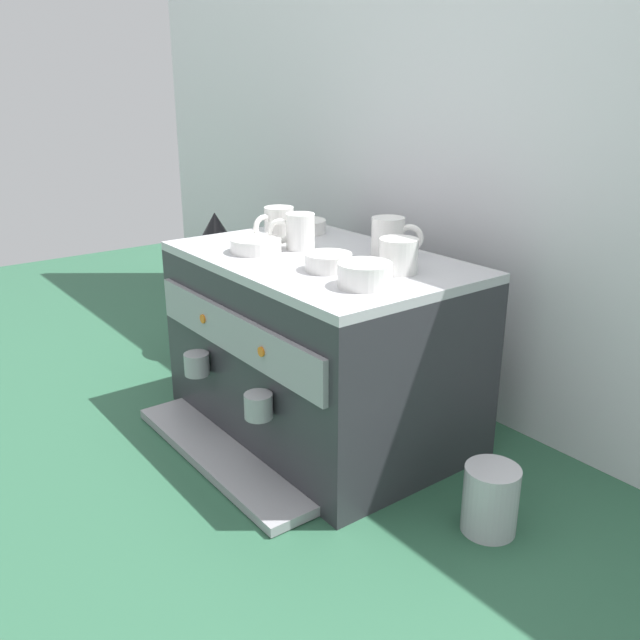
{
  "coord_description": "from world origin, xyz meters",
  "views": [
    {
      "loc": [
        1.15,
        -0.86,
        0.77
      ],
      "look_at": [
        0.0,
        0.0,
        0.26
      ],
      "focal_mm": 38.13,
      "sensor_mm": 36.0,
      "label": 1
    }
  ],
  "objects_px": {
    "ceramic_bowl_1": "(328,262)",
    "ceramic_bowl_3": "(300,226)",
    "ceramic_cup_2": "(278,225)",
    "espresso_machine": "(318,345)",
    "coffee_grinder": "(218,286)",
    "ceramic_bowl_2": "(256,246)",
    "milk_pitcher": "(490,499)",
    "ceramic_cup_1": "(399,255)",
    "ceramic_bowl_0": "(365,275)",
    "ceramic_cup_0": "(298,231)",
    "ceramic_cup_3": "(390,236)"
  },
  "relations": [
    {
      "from": "ceramic_bowl_0",
      "to": "ceramic_bowl_1",
      "type": "distance_m",
      "value": 0.13
    },
    {
      "from": "ceramic_cup_1",
      "to": "milk_pitcher",
      "type": "xyz_separation_m",
      "value": [
        0.3,
        -0.04,
        -0.38
      ]
    },
    {
      "from": "ceramic_cup_0",
      "to": "ceramic_bowl_0",
      "type": "bearing_deg",
      "value": -13.0
    },
    {
      "from": "coffee_grinder",
      "to": "espresso_machine",
      "type": "bearing_deg",
      "value": -5.11
    },
    {
      "from": "ceramic_cup_0",
      "to": "ceramic_bowl_1",
      "type": "height_order",
      "value": "ceramic_cup_0"
    },
    {
      "from": "espresso_machine",
      "to": "ceramic_cup_0",
      "type": "relative_size",
      "value": 7.37
    },
    {
      "from": "ceramic_bowl_0",
      "to": "milk_pitcher",
      "type": "xyz_separation_m",
      "value": [
        0.27,
        0.08,
        -0.37
      ]
    },
    {
      "from": "espresso_machine",
      "to": "ceramic_bowl_3",
      "type": "distance_m",
      "value": 0.34
    },
    {
      "from": "coffee_grinder",
      "to": "ceramic_bowl_2",
      "type": "bearing_deg",
      "value": -17.16
    },
    {
      "from": "ceramic_bowl_2",
      "to": "coffee_grinder",
      "type": "distance_m",
      "value": 0.51
    },
    {
      "from": "ceramic_cup_2",
      "to": "ceramic_bowl_2",
      "type": "xyz_separation_m",
      "value": [
        0.06,
        -0.1,
        -0.03
      ]
    },
    {
      "from": "ceramic_bowl_1",
      "to": "ceramic_bowl_3",
      "type": "height_order",
      "value": "ceramic_bowl_1"
    },
    {
      "from": "espresso_machine",
      "to": "ceramic_bowl_2",
      "type": "height_order",
      "value": "ceramic_bowl_2"
    },
    {
      "from": "ceramic_bowl_0",
      "to": "ceramic_bowl_1",
      "type": "relative_size",
      "value": 1.06
    },
    {
      "from": "ceramic_cup_0",
      "to": "ceramic_bowl_3",
      "type": "height_order",
      "value": "ceramic_cup_0"
    },
    {
      "from": "coffee_grinder",
      "to": "milk_pitcher",
      "type": "distance_m",
      "value": 1.07
    },
    {
      "from": "ceramic_cup_1",
      "to": "milk_pitcher",
      "type": "height_order",
      "value": "ceramic_cup_1"
    },
    {
      "from": "ceramic_bowl_3",
      "to": "ceramic_cup_2",
      "type": "bearing_deg",
      "value": -63.02
    },
    {
      "from": "ceramic_bowl_0",
      "to": "ceramic_bowl_2",
      "type": "relative_size",
      "value": 0.89
    },
    {
      "from": "coffee_grinder",
      "to": "ceramic_cup_2",
      "type": "bearing_deg",
      "value": -5.86
    },
    {
      "from": "ceramic_cup_2",
      "to": "ceramic_bowl_3",
      "type": "distance_m",
      "value": 0.12
    },
    {
      "from": "ceramic_bowl_0",
      "to": "ceramic_bowl_1",
      "type": "xyz_separation_m",
      "value": [
        -0.13,
        0.02,
        -0.0
      ]
    },
    {
      "from": "ceramic_cup_1",
      "to": "coffee_grinder",
      "type": "height_order",
      "value": "ceramic_cup_1"
    },
    {
      "from": "ceramic_bowl_0",
      "to": "coffee_grinder",
      "type": "bearing_deg",
      "value": 171.64
    },
    {
      "from": "ceramic_bowl_3",
      "to": "ceramic_cup_3",
      "type": "bearing_deg",
      "value": 4.4
    },
    {
      "from": "ceramic_cup_2",
      "to": "ceramic_bowl_2",
      "type": "bearing_deg",
      "value": -59.4
    },
    {
      "from": "espresso_machine",
      "to": "coffee_grinder",
      "type": "xyz_separation_m",
      "value": [
        -0.56,
        0.05,
        -0.0
      ]
    },
    {
      "from": "espresso_machine",
      "to": "ceramic_cup_3",
      "type": "distance_m",
      "value": 0.29
    },
    {
      "from": "ceramic_cup_3",
      "to": "ceramic_bowl_3",
      "type": "xyz_separation_m",
      "value": [
        -0.3,
        -0.02,
        -0.03
      ]
    },
    {
      "from": "milk_pitcher",
      "to": "ceramic_bowl_3",
      "type": "bearing_deg",
      "value": 171.94
    },
    {
      "from": "ceramic_cup_2",
      "to": "espresso_machine",
      "type": "bearing_deg",
      "value": -3.44
    },
    {
      "from": "ceramic_cup_0",
      "to": "ceramic_cup_3",
      "type": "distance_m",
      "value": 0.21
    },
    {
      "from": "espresso_machine",
      "to": "ceramic_cup_0",
      "type": "distance_m",
      "value": 0.26
    },
    {
      "from": "ceramic_bowl_3",
      "to": "coffee_grinder",
      "type": "xyz_separation_m",
      "value": [
        -0.33,
        -0.06,
        -0.22
      ]
    },
    {
      "from": "ceramic_bowl_2",
      "to": "ceramic_cup_1",
      "type": "bearing_deg",
      "value": 24.08
    },
    {
      "from": "ceramic_cup_3",
      "to": "ceramic_bowl_0",
      "type": "distance_m",
      "value": 0.25
    },
    {
      "from": "ceramic_cup_1",
      "to": "coffee_grinder",
      "type": "xyz_separation_m",
      "value": [
        -0.75,
        -0.0,
        -0.24
      ]
    },
    {
      "from": "espresso_machine",
      "to": "ceramic_cup_3",
      "type": "bearing_deg",
      "value": 60.21
    },
    {
      "from": "ceramic_cup_0",
      "to": "milk_pitcher",
      "type": "relative_size",
      "value": 0.72
    },
    {
      "from": "ceramic_cup_0",
      "to": "ceramic_bowl_1",
      "type": "distance_m",
      "value": 0.19
    },
    {
      "from": "ceramic_cup_3",
      "to": "ceramic_bowl_2",
      "type": "distance_m",
      "value": 0.3
    },
    {
      "from": "ceramic_bowl_2",
      "to": "milk_pitcher",
      "type": "height_order",
      "value": "ceramic_bowl_2"
    },
    {
      "from": "espresso_machine",
      "to": "milk_pitcher",
      "type": "height_order",
      "value": "espresso_machine"
    },
    {
      "from": "ceramic_cup_2",
      "to": "ceramic_bowl_1",
      "type": "xyz_separation_m",
      "value": [
        0.27,
        -0.06,
        -0.02
      ]
    },
    {
      "from": "ceramic_cup_1",
      "to": "ceramic_bowl_0",
      "type": "relative_size",
      "value": 1.1
    },
    {
      "from": "ceramic_bowl_0",
      "to": "ceramic_bowl_3",
      "type": "bearing_deg",
      "value": 158.59
    },
    {
      "from": "ceramic_cup_0",
      "to": "milk_pitcher",
      "type": "height_order",
      "value": "ceramic_cup_0"
    },
    {
      "from": "ceramic_bowl_1",
      "to": "ceramic_bowl_2",
      "type": "relative_size",
      "value": 0.84
    },
    {
      "from": "ceramic_cup_1",
      "to": "milk_pitcher",
      "type": "distance_m",
      "value": 0.49
    },
    {
      "from": "espresso_machine",
      "to": "ceramic_cup_2",
      "type": "xyz_separation_m",
      "value": [
        -0.17,
        0.01,
        0.25
      ]
    }
  ]
}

